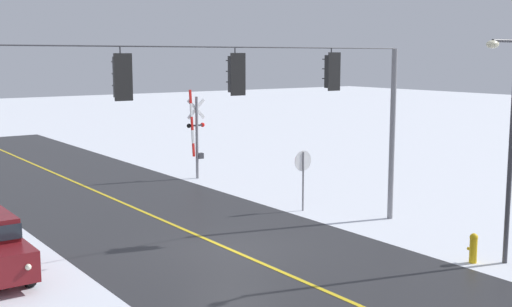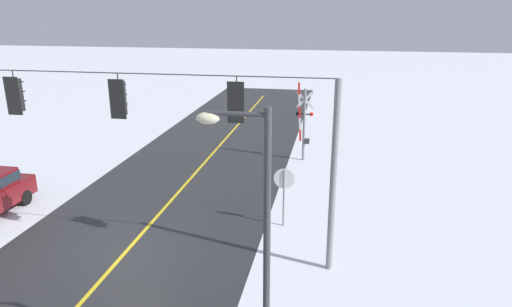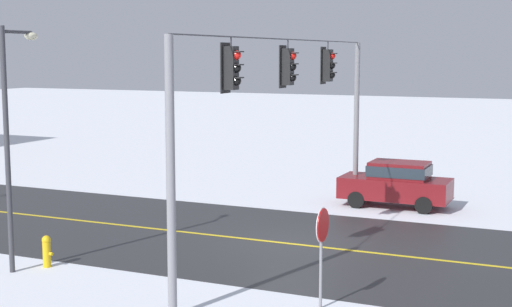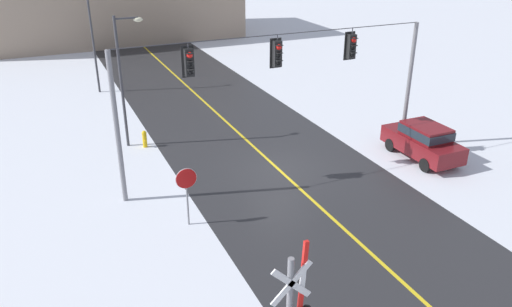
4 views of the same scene
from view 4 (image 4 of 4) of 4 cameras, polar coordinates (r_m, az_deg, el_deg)
ground_plane at (r=23.26m, az=2.58°, el=-1.83°), size 160.00×160.00×0.00m
road_asphalt at (r=28.30m, az=-2.81°, el=3.08°), size 9.00×80.00×0.01m
lane_centre_line at (r=28.29m, az=-2.81°, el=3.09°), size 0.14×72.00×0.01m
signal_span at (r=21.65m, az=2.53°, el=8.37°), size 14.20×0.47×6.22m
stop_sign at (r=18.45m, az=-7.87°, el=-3.47°), size 0.80×0.09×2.35m
parked_car_maroon at (r=25.28m, az=18.41°, el=1.46°), size 1.84×4.21×1.74m
streetlamp_near at (r=25.38m, az=-14.67°, el=9.11°), size 1.39×0.28×6.50m
streetlamp_far at (r=35.07m, az=-17.71°, el=12.83°), size 1.39×0.28×6.50m
fire_hydrant at (r=26.05m, az=-12.50°, el=1.68°), size 0.24×0.31×0.88m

